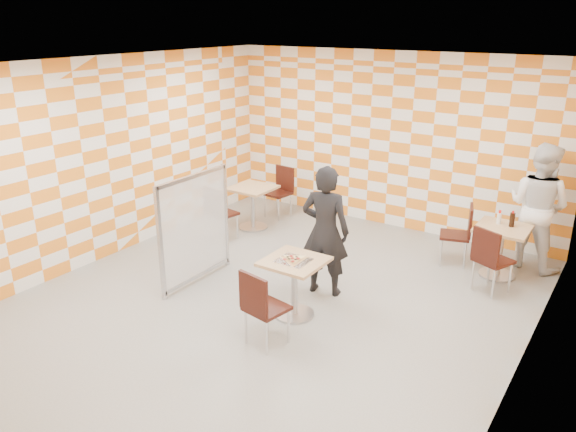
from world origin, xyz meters
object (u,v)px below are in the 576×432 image
at_px(man_white, 538,206).
at_px(soda_bottle, 512,220).
at_px(chair_empty_near, 218,210).
at_px(chair_second_front, 490,255).
at_px(chair_second_side, 462,230).
at_px(chair_empty_far, 281,187).
at_px(main_table, 294,278).
at_px(chair_main_front, 261,304).
at_px(man_dark, 325,231).
at_px(second_table, 501,243).
at_px(sport_bottle, 499,218).
at_px(partition, 195,228).
at_px(empty_table, 253,200).

height_order(man_white, soda_bottle, man_white).
bearing_deg(chair_empty_near, soda_bottle, 16.33).
relative_size(chair_second_front, man_white, 0.50).
relative_size(chair_second_side, chair_empty_far, 1.00).
xyz_separation_m(main_table, chair_main_front, (0.08, -0.80, 0.04)).
bearing_deg(man_dark, chair_main_front, 80.98).
height_order(chair_empty_near, chair_empty_far, same).
distance_m(second_table, man_dark, 2.59).
bearing_deg(second_table, chair_empty_far, 173.98).
xyz_separation_m(second_table, sport_bottle, (-0.09, 0.10, 0.33)).
relative_size(chair_empty_far, soda_bottle, 4.02).
bearing_deg(soda_bottle, chair_second_side, 178.38).
height_order(chair_main_front, chair_empty_far, same).
bearing_deg(chair_main_front, partition, 153.59).
bearing_deg(second_table, main_table, -125.56).
bearing_deg(chair_second_side, partition, -138.21).
bearing_deg(empty_table, partition, -74.06).
height_order(empty_table, man_dark, man_dark).
bearing_deg(second_table, soda_bottle, 41.80).
distance_m(chair_second_front, man_white, 1.35).
bearing_deg(main_table, chair_second_front, 46.65).
bearing_deg(chair_main_front, man_dark, 93.06).
bearing_deg(man_dark, chair_second_front, -159.31).
height_order(second_table, partition, partition).
xyz_separation_m(empty_table, chair_second_side, (3.49, 0.48, 0.04)).
xyz_separation_m(chair_main_front, man_white, (2.06, 3.99, 0.39)).
xyz_separation_m(chair_second_front, partition, (-3.48, -1.87, 0.25)).
xyz_separation_m(main_table, partition, (-1.66, 0.06, 0.28)).
relative_size(empty_table, chair_empty_near, 0.81).
bearing_deg(man_dark, chair_empty_near, -26.74).
relative_size(chair_main_front, sport_bottle, 4.62).
height_order(empty_table, chair_empty_near, chair_empty_near).
xyz_separation_m(main_table, empty_table, (-2.26, 2.16, 0.00)).
relative_size(chair_main_front, chair_second_front, 1.00).
relative_size(chair_empty_near, sport_bottle, 4.62).
relative_size(chair_second_front, chair_empty_far, 1.00).
height_order(chair_second_front, man_dark, man_dark).
distance_m(second_table, chair_second_front, 0.62).
height_order(chair_main_front, partition, partition).
distance_m(second_table, soda_bottle, 0.36).
bearing_deg(man_white, chair_second_front, 94.53).
xyz_separation_m(second_table, man_dark, (-1.83, -1.80, 0.37)).
bearing_deg(empty_table, main_table, -43.77).
xyz_separation_m(chair_main_front, sport_bottle, (1.66, 3.45, 0.29)).
bearing_deg(main_table, soda_bottle, 53.98).
relative_size(man_dark, man_white, 0.94).
bearing_deg(chair_empty_near, chair_main_front, -41.52).
relative_size(chair_main_front, chair_empty_near, 1.00).
distance_m(second_table, partition, 4.29).
height_order(chair_second_front, soda_bottle, soda_bottle).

